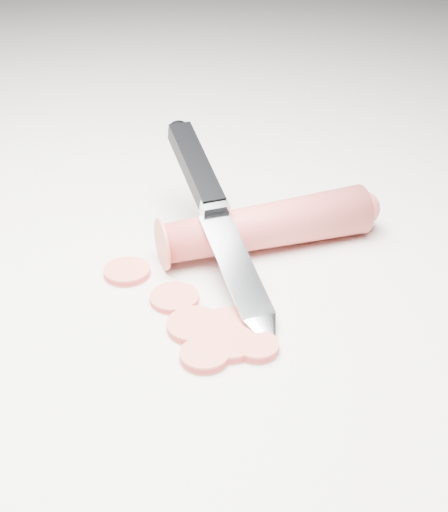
% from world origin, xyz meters
% --- Properties ---
extents(ground, '(2.40, 2.40, 0.00)m').
position_xyz_m(ground, '(0.00, 0.00, 0.00)').
color(ground, silver).
rests_on(ground, ground).
extents(carrot, '(0.16, 0.13, 0.04)m').
position_xyz_m(carrot, '(0.01, 0.08, 0.02)').
color(carrot, '#D44541').
rests_on(carrot, ground).
extents(carrot_slice_0, '(0.04, 0.04, 0.01)m').
position_xyz_m(carrot_slice_0, '(-0.03, -0.01, 0.00)').
color(carrot_slice_0, '#ED694D').
rests_on(carrot_slice_0, ground).
extents(carrot_slice_1, '(0.04, 0.04, 0.01)m').
position_xyz_m(carrot_slice_1, '(-0.00, -0.04, 0.00)').
color(carrot_slice_1, '#ED694D').
rests_on(carrot_slice_1, ground).
extents(carrot_slice_2, '(0.04, 0.04, 0.01)m').
position_xyz_m(carrot_slice_2, '(0.02, -0.05, 0.00)').
color(carrot_slice_2, '#ED694D').
rests_on(carrot_slice_2, ground).
extents(carrot_slice_3, '(0.03, 0.03, 0.01)m').
position_xyz_m(carrot_slice_3, '(0.01, -0.06, 0.00)').
color(carrot_slice_3, '#ED694D').
rests_on(carrot_slice_3, ground).
extents(carrot_slice_4, '(0.03, 0.03, 0.01)m').
position_xyz_m(carrot_slice_4, '(0.02, -0.02, 0.00)').
color(carrot_slice_4, '#ED694D').
rests_on(carrot_slice_4, ground).
extents(carrot_slice_5, '(0.04, 0.04, 0.01)m').
position_xyz_m(carrot_slice_5, '(-0.08, 0.01, 0.00)').
color(carrot_slice_5, '#ED694D').
rests_on(carrot_slice_5, ground).
extents(carrot_slice_6, '(0.03, 0.03, 0.01)m').
position_xyz_m(carrot_slice_6, '(0.04, -0.05, 0.00)').
color(carrot_slice_6, '#ED694D').
rests_on(carrot_slice_6, ground).
extents(kitchen_knife, '(0.16, 0.20, 0.08)m').
position_xyz_m(kitchen_knife, '(-0.01, 0.05, 0.04)').
color(kitchen_knife, silver).
rests_on(kitchen_knife, ground).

